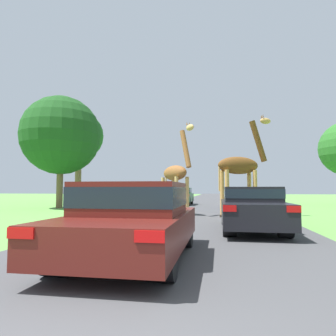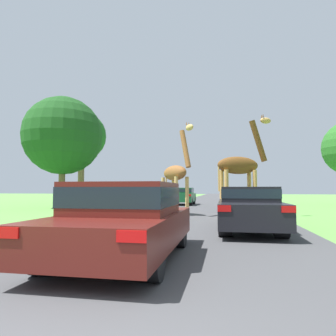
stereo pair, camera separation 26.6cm
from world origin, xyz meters
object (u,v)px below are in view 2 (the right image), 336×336
Objects in this scene: giraffe_companion at (241,168)px; car_queue_left at (248,207)px; car_far_ahead at (245,198)px; car_lead_maroon at (124,218)px; car_verge_right at (238,195)px; giraffe_near_road at (176,174)px; tree_far_right at (82,137)px; car_queue_right at (183,196)px; tree_centre_back at (63,136)px.

giraffe_companion is 1.08× the size of car_queue_left.
giraffe_companion is 1.18× the size of car_far_ahead.
car_lead_maroon reaches higher than car_queue_left.
giraffe_companion is at bearing -91.95° from car_verge_right.
tree_far_right reaches higher than giraffe_near_road.
car_far_ahead reaches higher than car_queue_left.
giraffe_near_road is 6.91m from car_far_ahead.
car_verge_right is (4.63, 1.88, 0.02)m from car_queue_right.
giraffe_near_road is at bearing -24.94° from tree_centre_back.
giraffe_near_road is 1.06× the size of car_lead_maroon.
tree_centre_back reaches higher than giraffe_companion.
giraffe_companion reaches higher than car_queue_left.
car_queue_right is at bearing 37.84° from tree_centre_back.
tree_centre_back is at bearing -63.38° from giraffe_near_road.
tree_centre_back is at bearing -136.71° from giraffe_companion.
tree_far_right is at bearing 156.18° from car_far_ahead.
car_queue_left is at bearing -74.72° from car_queue_right.
giraffe_companion reaches higher than car_queue_right.
car_queue_right is 6.51m from car_far_ahead.
tree_centre_back reaches higher than car_queue_right.
car_verge_right reaches higher than car_far_ahead.
car_queue_right is 12.20m from tree_far_right.
car_verge_right is at bearing -145.37° from giraffe_near_road.
tree_far_right is at bearing 167.33° from car_queue_right.
giraffe_companion is 1.06× the size of car_verge_right.
giraffe_companion is 4.76m from car_queue_left.
car_lead_maroon is 0.93× the size of car_queue_left.
car_lead_maroon is 19.68m from car_queue_right.
tree_centre_back is at bearing -172.79° from car_far_ahead.
giraffe_companion is 0.63× the size of tree_centre_back.
car_lead_maroon is at bearing -98.11° from car_verge_right.
car_queue_left is (4.17, -15.27, -0.03)m from car_queue_right.
car_queue_left is 0.99× the size of car_verge_right.
car_lead_maroon is 0.92× the size of car_verge_right.
tree_far_right is (-15.10, 0.48, 5.77)m from car_verge_right.
giraffe_near_road is 10.15m from car_queue_right.
giraffe_near_road is 0.50× the size of tree_far_right.
giraffe_near_road is 10.05m from tree_centre_back.
tree_centre_back is at bearing -147.48° from car_verge_right.
tree_far_right is (-14.67, 13.12, 4.28)m from giraffe_companion.
tree_far_right reaches higher than giraffe_companion.
giraffe_companion is at bearing -95.46° from car_far_ahead.
car_queue_left is at bearing -38.10° from tree_centre_back.
giraffe_near_road reaches higher than car_queue_left.
car_far_ahead is 6.27m from car_verge_right.
tree_centre_back is (-12.50, -1.58, 4.30)m from car_far_ahead.
giraffe_near_road is 1.09× the size of car_far_ahead.
car_queue_right is at bearing -157.91° from car_verge_right.
car_queue_right is at bearing 105.28° from car_queue_left.
giraffe_near_road reaches higher than car_lead_maroon.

